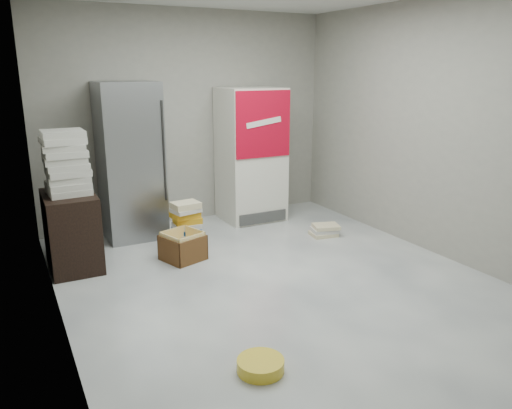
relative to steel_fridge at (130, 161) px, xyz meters
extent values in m
plane|color=silver|center=(0.90, -2.13, -0.95)|extent=(5.00, 5.00, 0.00)
cube|color=gray|center=(0.90, 0.37, 0.45)|extent=(4.00, 0.04, 2.80)
cube|color=gray|center=(-1.10, -2.13, 0.45)|extent=(0.04, 5.00, 2.80)
cube|color=gray|center=(2.90, -2.13, 0.45)|extent=(0.04, 5.00, 2.80)
cube|color=gray|center=(0.00, 0.00, 0.00)|extent=(0.70, 0.70, 1.90)
cylinder|color=#333333|center=(0.32, -0.36, 0.15)|extent=(0.02, 0.02, 1.19)
cube|color=silver|center=(1.65, 0.00, -0.05)|extent=(0.80, 0.70, 1.80)
cube|color=#B6071F|center=(1.65, -0.36, 0.40)|extent=(0.78, 0.02, 0.85)
cube|color=white|center=(1.65, -0.37, 0.43)|extent=(0.50, 0.01, 0.14)
cube|color=#3F3F3F|center=(1.65, -0.36, -0.85)|extent=(0.70, 0.02, 0.15)
cube|color=black|center=(-0.83, -0.73, -0.55)|extent=(0.50, 0.80, 0.80)
cube|color=silver|center=(-0.82, -0.74, -0.12)|extent=(0.43, 0.43, 0.06)
cube|color=silver|center=(-0.82, -0.73, -0.05)|extent=(0.42, 0.42, 0.06)
cube|color=silver|center=(-0.81, -0.72, 0.01)|extent=(0.41, 0.41, 0.06)
cube|color=silver|center=(-0.81, -0.73, 0.08)|extent=(0.42, 0.42, 0.06)
cube|color=silver|center=(-0.81, -0.73, 0.14)|extent=(0.41, 0.41, 0.06)
cube|color=silver|center=(-0.83, -0.72, 0.21)|extent=(0.40, 0.40, 0.06)
cube|color=silver|center=(-0.82, -0.73, 0.27)|extent=(0.41, 0.41, 0.06)
cube|color=silver|center=(-0.83, -0.72, 0.34)|extent=(0.42, 0.42, 0.06)
cube|color=silver|center=(-0.83, -0.73, 0.40)|extent=(0.43, 0.43, 0.06)
cube|color=silver|center=(-0.82, -0.72, 0.47)|extent=(0.40, 0.40, 0.06)
cube|color=olive|center=(0.43, -0.76, -0.92)|extent=(0.32, 0.25, 0.06)
cube|color=beige|center=(0.45, -0.76, -0.86)|extent=(0.33, 0.28, 0.06)
cube|color=beige|center=(0.44, -0.76, -0.79)|extent=(0.31, 0.25, 0.07)
cube|color=navy|center=(0.43, -0.75, -0.73)|extent=(0.31, 0.25, 0.05)
cube|color=beige|center=(0.43, -0.75, -0.68)|extent=(0.31, 0.25, 0.06)
cube|color=#CA9019|center=(0.45, -0.74, -0.61)|extent=(0.32, 0.26, 0.07)
cube|color=#CA9019|center=(0.42, -0.74, -0.54)|extent=(0.33, 0.27, 0.07)
cube|color=beige|center=(0.42, -0.77, -0.48)|extent=(0.34, 0.29, 0.05)
cube|color=beige|center=(0.42, -0.76, -0.42)|extent=(0.33, 0.27, 0.07)
cube|color=beige|center=(2.11, -1.12, -0.93)|extent=(0.35, 0.29, 0.05)
cube|color=beige|center=(2.13, -1.11, -0.88)|extent=(0.36, 0.31, 0.05)
cube|color=beige|center=(2.14, -1.13, -0.83)|extent=(0.37, 0.32, 0.04)
cube|color=yellow|center=(0.26, -1.07, -0.94)|extent=(0.47, 0.47, 0.01)
cube|color=brown|center=(0.20, -0.89, -0.81)|extent=(0.38, 0.14, 0.28)
cube|color=brown|center=(0.33, -1.25, -0.81)|extent=(0.38, 0.14, 0.28)
cube|color=brown|center=(0.08, -1.13, -0.81)|extent=(0.14, 0.38, 0.28)
cube|color=brown|center=(0.45, -1.01, -0.81)|extent=(0.14, 0.38, 0.28)
cube|color=yellow|center=(0.21, -0.91, -0.79)|extent=(0.35, 0.13, 0.32)
cube|color=yellow|center=(0.32, -1.24, -0.79)|extent=(0.35, 0.13, 0.32)
cube|color=yellow|center=(0.10, -1.13, -0.79)|extent=(0.13, 0.35, 0.32)
cube|color=yellow|center=(0.43, -1.02, -0.79)|extent=(0.13, 0.35, 0.32)
cylinder|color=yellow|center=(0.04, -3.34, -0.91)|extent=(0.40, 0.40, 0.09)
camera|label=1|loc=(-1.40, -6.04, 1.10)|focal=35.00mm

